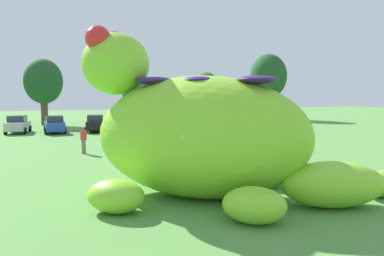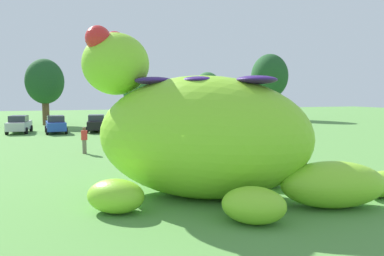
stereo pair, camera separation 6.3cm
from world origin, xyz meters
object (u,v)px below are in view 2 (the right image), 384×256
Objects in this scene: spectator_by_cars at (84,140)px; spectator_far_side at (243,142)px; car_yellow at (135,122)px; car_blue at (56,124)px; car_red at (172,121)px; spectator_wandering at (169,126)px; car_silver at (19,124)px; spectator_near_inflatable at (241,126)px; car_black at (97,123)px; giant_inflatable_creature at (201,135)px; spectator_mid_field at (257,130)px.

spectator_by_cars is 10.07m from spectator_far_side.
car_yellow is 15.31m from spectator_by_cars.
car_blue reaches higher than spectator_by_cars.
car_red is 2.48× the size of spectator_far_side.
car_blue is 7.83m from car_yellow.
spectator_by_cars is at bearing -123.96° from car_red.
car_red is at bearing 71.91° from spectator_wandering.
car_yellow is (7.82, 0.34, 0.00)m from car_blue.
car_silver reaches higher than spectator_near_inflatable.
car_red is at bearing 5.50° from car_black.
car_yellow is 2.41× the size of spectator_near_inflatable.
car_yellow reaches higher than spectator_by_cars.
car_yellow reaches higher than spectator_wandering.
giant_inflatable_creature reaches higher than car_red.
car_black is 8.06m from spectator_wandering.
car_yellow is at bearing 2.84° from car_black.
car_yellow is 2.41× the size of spectator_mid_field.
spectator_near_inflatable is 1.00× the size of spectator_far_side.
spectator_wandering is (10.00, -5.09, -0.01)m from car_blue.
car_black is at bearing 135.39° from spectator_mid_field.
spectator_by_cars is (-5.80, -14.17, -0.01)m from car_yellow.
car_yellow reaches higher than spectator_far_side.
car_yellow reaches higher than spectator_near_inflatable.
giant_inflatable_creature is 2.92× the size of car_yellow.
spectator_far_side is (3.45, -18.15, -0.01)m from car_yellow.
spectator_mid_field is at bearing 54.52° from giant_inflatable_creature.
spectator_mid_field is 7.69m from spectator_far_side.
spectator_by_cars is (2.02, -13.83, -0.01)m from car_blue.
car_yellow is (11.21, -0.94, 0.00)m from car_silver.
spectator_near_inflatable and spectator_wandering have the same top height.
car_black is at bearing -8.93° from car_silver.
car_blue is 3.87m from car_black.
car_red is at bearing 4.41° from car_blue.
spectator_near_inflatable is 15.56m from spectator_by_cars.
car_red is at bearing 76.55° from giant_inflatable_creature.
spectator_far_side is (14.66, -19.10, -0.01)m from car_silver.
spectator_mid_field is at bearing -44.61° from car_black.
car_blue is at bearing -175.59° from car_red.
car_silver is at bearing 171.07° from car_black.
giant_inflatable_creature is at bearing -103.45° from car_red.
car_silver is 0.99× the size of car_black.
car_blue is 1.02× the size of car_yellow.
car_silver is at bearing 109.71° from spectator_by_cars.
car_black reaches higher than spectator_mid_field.
car_silver is 2.48× the size of spectator_mid_field.
car_blue is at bearing -177.89° from car_black.
giant_inflatable_creature reaches higher than spectator_near_inflatable.
spectator_near_inflatable is 11.46m from spectator_far_side.
spectator_near_inflatable is 1.00× the size of spectator_wandering.
car_blue is at bearing 153.02° from spectator_wandering.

